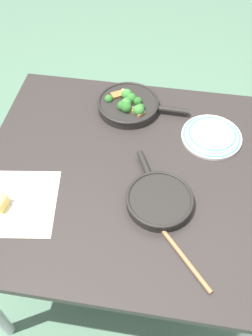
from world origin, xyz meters
The scene contains 8 objects.
ground_plane centered at (0.00, 0.00, 0.00)m, with size 14.00×14.00×0.00m, color #51755B.
dining_table_red centered at (0.00, 0.00, 0.67)m, with size 1.09×1.00×0.76m.
skillet_broccoli centered at (-0.04, 0.33, 0.79)m, with size 0.39×0.26×0.08m.
skillet_eggs centered at (0.14, -0.12, 0.78)m, with size 0.23×0.32×0.04m.
wooden_spoon centered at (0.17, -0.24, 0.77)m, with size 0.26×0.29×0.02m.
parchment_sheet centered at (-0.38, -0.20, 0.76)m, with size 0.36×0.32×0.00m.
grater_knife centered at (-0.41, -0.21, 0.77)m, with size 0.26×0.12×0.02m.
dinner_plate_stack centered at (0.31, 0.22, 0.77)m, with size 0.24×0.24×0.03m.
Camera 1 is at (0.14, -0.84, 1.86)m, focal length 40.00 mm.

